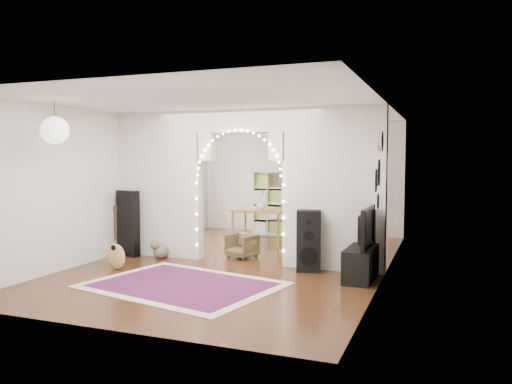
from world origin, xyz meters
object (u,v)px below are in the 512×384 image
(acoustic_guitar, at_px, (116,246))
(media_console, at_px, (361,263))
(dining_chair_left, at_px, (242,246))
(bookcase, at_px, (284,203))
(floor_speaker, at_px, (309,241))
(dining_chair_right, at_px, (307,247))
(dining_table, at_px, (261,212))

(acoustic_guitar, relative_size, media_console, 0.90)
(dining_chair_left, bearing_deg, media_console, -2.28)
(media_console, relative_size, bookcase, 0.65)
(floor_speaker, bearing_deg, dining_chair_left, 144.16)
(dining_chair_left, relative_size, dining_chair_right, 0.79)
(media_console, bearing_deg, bookcase, 124.74)
(bookcase, bearing_deg, dining_chair_right, -78.25)
(acoustic_guitar, distance_m, floor_speaker, 3.20)
(acoustic_guitar, relative_size, dining_chair_left, 1.84)
(media_console, height_order, bookcase, bookcase)
(bookcase, bearing_deg, dining_chair_left, -101.91)
(bookcase, relative_size, dining_table, 1.24)
(media_console, height_order, dining_table, dining_table)
(media_console, xyz_separation_m, bookcase, (-2.40, 3.69, 0.52))
(dining_chair_right, bearing_deg, bookcase, 116.59)
(dining_chair_right, bearing_deg, media_console, -37.58)
(dining_chair_left, bearing_deg, bookcase, 109.81)
(floor_speaker, relative_size, dining_table, 0.81)
(bookcase, relative_size, dining_chair_left, 3.14)
(floor_speaker, height_order, media_console, floor_speaker)
(media_console, xyz_separation_m, dining_table, (-2.53, 2.43, 0.43))
(acoustic_guitar, bearing_deg, dining_table, 76.16)
(floor_speaker, distance_m, dining_chair_right, 0.67)
(acoustic_guitar, relative_size, floor_speaker, 0.90)
(media_console, bearing_deg, dining_chair_left, 161.06)
(floor_speaker, xyz_separation_m, bookcase, (-1.50, 3.42, 0.27))
(floor_speaker, height_order, bookcase, bookcase)
(media_console, xyz_separation_m, dining_chair_right, (-1.08, 0.88, 0.03))
(floor_speaker, relative_size, bookcase, 0.65)
(dining_table, bearing_deg, floor_speaker, -50.01)
(acoustic_guitar, bearing_deg, bookcase, 80.83)
(media_console, xyz_separation_m, dining_chair_left, (-2.33, 0.88, -0.03))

